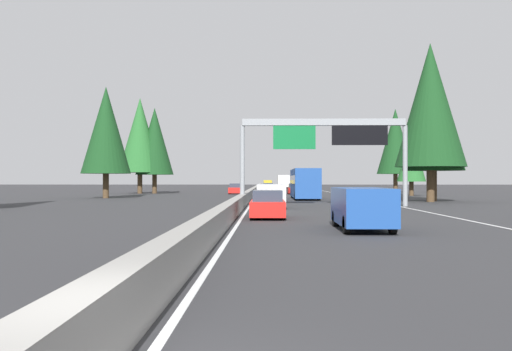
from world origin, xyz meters
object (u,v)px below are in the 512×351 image
minivan_mid_right (362,206)px  sedan_distant_b (268,188)px  sign_gantry_overhead (326,137)px  bus_mid_left (305,182)px  box_truck_near_center (283,181)px  pickup_near_right (268,184)px  conifer_right_mid (433,117)px  conifer_left_mid (155,141)px  oncoming_near (236,189)px  conifer_right_distant (395,141)px  conifer_left_far (140,135)px  conifer_right_near (430,105)px  conifer_right_far (411,157)px  sedan_far_right (294,189)px  sedan_distant_a (268,205)px  minivan_far_center (271,195)px  conifer_left_near (106,130)px

minivan_mid_right → sedan_distant_b: minivan_mid_right is taller
sign_gantry_overhead → bus_mid_left: 16.65m
sign_gantry_overhead → box_truck_near_center: 83.21m
pickup_near_right → box_truck_near_center: (-0.02, -3.45, 0.70)m
sign_gantry_overhead → conifer_right_mid: bearing=-47.1°
bus_mid_left → conifer_left_mid: conifer_left_mid is taller
oncoming_near → conifer_left_mid: bearing=-102.0°
conifer_right_mid → sedan_distant_b: bearing=22.6°
sign_gantry_overhead → conifer_right_distant: bearing=-18.5°
oncoming_near → conifer_left_far: size_ratio=0.32×
conifer_right_near → conifer_right_far: (19.73, -3.22, -3.87)m
bus_mid_left → sedan_far_right: size_ratio=2.61×
bus_mid_left → pickup_near_right: 67.00m
box_truck_near_center → conifer_left_far: size_ratio=0.62×
sedan_distant_b → minivan_mid_right: bearing=-176.9°
sedan_distant_a → sedan_distant_b: 60.50m
bus_mid_left → conifer_right_mid: 14.45m
bus_mid_left → box_truck_near_center: (66.87, 0.31, -0.11)m
pickup_near_right → bus_mid_left: bearing=-176.8°
minivan_mid_right → minivan_far_center: size_ratio=1.00×
pickup_near_right → conifer_right_mid: bearing=-168.1°
sedan_distant_b → conifer_left_near: 34.38m
minivan_mid_right → sedan_distant_b: 67.64m
conifer_right_distant → conifer_left_near: 47.50m
oncoming_near → conifer_right_near: (-27.85, -19.19, 8.08)m
conifer_right_distant → oncoming_near: bearing=113.6°
sedan_distant_a → conifer_left_far: 55.67m
conifer_left_near → conifer_left_mid: (20.58, -1.25, 0.15)m
conifer_right_mid → conifer_right_distant: size_ratio=0.99×
pickup_near_right → conifer_right_far: size_ratio=0.69×
minivan_far_center → conifer_left_mid: bearing=21.5°
conifer_left_far → oncoming_near: bearing=-98.7°
minivan_mid_right → conifer_left_near: size_ratio=0.41×
box_truck_near_center → conifer_left_far: bearing=153.8°
conifer_right_distant → conifer_left_far: 39.49m
minivan_far_center → conifer_right_distant: (50.30, -19.94, 7.07)m
sedan_distant_b → pickup_near_right: (36.00, 0.02, 0.23)m
box_truck_near_center → oncoming_near: box_truck_near_center is taller
conifer_right_near → conifer_left_mid: bearing=45.6°
conifer_right_near → conifer_right_distant: size_ratio=1.09×
sedan_distant_a → conifer_right_distant: 64.31m
sedan_distant_b → conifer_left_far: size_ratio=0.32×
conifer_right_far → sedan_distant_a: bearing=156.7°
conifer_right_near → conifer_left_far: bearing=47.8°
oncoming_near → conifer_right_far: conifer_right_far is taller
sedan_far_right → sedan_distant_b: bearing=17.7°
conifer_right_distant → sedan_far_right: bearing=124.6°
bus_mid_left → conifer_left_far: (22.37, 22.21, 6.66)m
sedan_far_right → conifer_right_mid: size_ratio=0.34×
box_truck_near_center → conifer_left_near: conifer_left_near is taller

